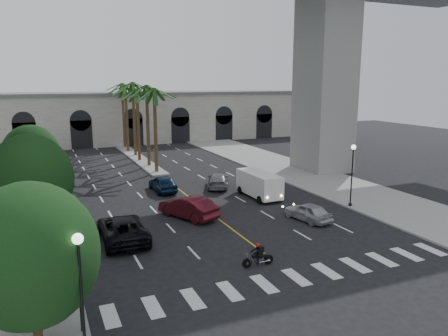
{
  "coord_description": "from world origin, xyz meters",
  "views": [
    {
      "loc": [
        -12.44,
        -20.26,
        10.61
      ],
      "look_at": [
        -1.06,
        6.0,
        4.78
      ],
      "focal_mm": 35.0,
      "sensor_mm": 36.0,
      "label": 1
    }
  ],
  "objects_px": {
    "lamp_post_left_far": "(54,175)",
    "cargo_van": "(259,184)",
    "motorcycle_rider": "(259,255)",
    "car_e": "(163,183)",
    "pedestrian_a": "(51,250)",
    "car_d": "(218,180)",
    "lamp_post_right": "(352,170)",
    "traffic_signal_near": "(79,279)",
    "car_a": "(308,212)",
    "lamp_post_left_near": "(81,290)",
    "car_c": "(123,229)",
    "pedestrian_b": "(17,263)",
    "car_b": "(188,207)",
    "traffic_signal_far": "(71,246)"
  },
  "relations": [
    {
      "from": "lamp_post_right",
      "to": "pedestrian_a",
      "type": "relative_size",
      "value": 3.36
    },
    {
      "from": "car_a",
      "to": "car_e",
      "type": "distance_m",
      "value": 15.15
    },
    {
      "from": "traffic_signal_near",
      "to": "pedestrian_b",
      "type": "height_order",
      "value": "traffic_signal_near"
    },
    {
      "from": "lamp_post_left_far",
      "to": "car_a",
      "type": "bearing_deg",
      "value": -28.39
    },
    {
      "from": "car_e",
      "to": "pedestrian_a",
      "type": "distance_m",
      "value": 17.5
    },
    {
      "from": "car_d",
      "to": "cargo_van",
      "type": "bearing_deg",
      "value": 135.4
    },
    {
      "from": "lamp_post_left_near",
      "to": "lamp_post_left_far",
      "type": "height_order",
      "value": "same"
    },
    {
      "from": "lamp_post_left_far",
      "to": "car_d",
      "type": "xyz_separation_m",
      "value": [
        15.27,
        2.94,
        -2.5
      ]
    },
    {
      "from": "motorcycle_rider",
      "to": "cargo_van",
      "type": "bearing_deg",
      "value": 62.85
    },
    {
      "from": "car_b",
      "to": "car_e",
      "type": "relative_size",
      "value": 1.13
    },
    {
      "from": "lamp_post_right",
      "to": "cargo_van",
      "type": "distance_m",
      "value": 8.31
    },
    {
      "from": "car_a",
      "to": "pedestrian_a",
      "type": "bearing_deg",
      "value": -7.67
    },
    {
      "from": "lamp_post_right",
      "to": "motorcycle_rider",
      "type": "height_order",
      "value": "lamp_post_right"
    },
    {
      "from": "traffic_signal_near",
      "to": "car_e",
      "type": "height_order",
      "value": "traffic_signal_near"
    },
    {
      "from": "lamp_post_left_far",
      "to": "cargo_van",
      "type": "height_order",
      "value": "lamp_post_left_far"
    },
    {
      "from": "traffic_signal_far",
      "to": "pedestrian_b",
      "type": "xyz_separation_m",
      "value": [
        -2.61,
        2.36,
        -1.44
      ]
    },
    {
      "from": "lamp_post_left_near",
      "to": "lamp_post_left_far",
      "type": "bearing_deg",
      "value": 90.0
    },
    {
      "from": "lamp_post_left_far",
      "to": "traffic_signal_near",
      "type": "distance_m",
      "value": 18.51
    },
    {
      "from": "pedestrian_b",
      "to": "car_b",
      "type": "bearing_deg",
      "value": 74.33
    },
    {
      "from": "car_b",
      "to": "cargo_van",
      "type": "xyz_separation_m",
      "value": [
        7.87,
        3.08,
        0.42
      ]
    },
    {
      "from": "car_e",
      "to": "car_d",
      "type": "bearing_deg",
      "value": 172.79
    },
    {
      "from": "lamp_post_left_far",
      "to": "motorcycle_rider",
      "type": "xyz_separation_m",
      "value": [
        10.2,
        -15.37,
        -2.58
      ]
    },
    {
      "from": "lamp_post_right",
      "to": "car_c",
      "type": "relative_size",
      "value": 0.87
    },
    {
      "from": "lamp_post_right",
      "to": "lamp_post_left_near",
      "type": "bearing_deg",
      "value": -150.31
    },
    {
      "from": "lamp_post_right",
      "to": "car_b",
      "type": "height_order",
      "value": "lamp_post_right"
    },
    {
      "from": "motorcycle_rider",
      "to": "car_d",
      "type": "distance_m",
      "value": 19.0
    },
    {
      "from": "lamp_post_right",
      "to": "pedestrian_b",
      "type": "height_order",
      "value": "lamp_post_right"
    },
    {
      "from": "traffic_signal_far",
      "to": "cargo_van",
      "type": "distance_m",
      "value": 21.17
    },
    {
      "from": "lamp_post_left_near",
      "to": "car_b",
      "type": "relative_size",
      "value": 1.02
    },
    {
      "from": "lamp_post_right",
      "to": "car_b",
      "type": "bearing_deg",
      "value": 168.31
    },
    {
      "from": "car_d",
      "to": "cargo_van",
      "type": "relative_size",
      "value": 0.91
    },
    {
      "from": "car_d",
      "to": "car_a",
      "type": "bearing_deg",
      "value": 124.6
    },
    {
      "from": "lamp_post_left_far",
      "to": "lamp_post_right",
      "type": "bearing_deg",
      "value": -19.33
    },
    {
      "from": "lamp_post_right",
      "to": "pedestrian_a",
      "type": "bearing_deg",
      "value": -174.01
    },
    {
      "from": "car_b",
      "to": "car_d",
      "type": "bearing_deg",
      "value": -150.57
    },
    {
      "from": "lamp_post_left_near",
      "to": "traffic_signal_near",
      "type": "bearing_deg",
      "value": 87.71
    },
    {
      "from": "car_c",
      "to": "pedestrian_b",
      "type": "bearing_deg",
      "value": 33.43
    },
    {
      "from": "traffic_signal_far",
      "to": "traffic_signal_near",
      "type": "bearing_deg",
      "value": -90.0
    },
    {
      "from": "cargo_van",
      "to": "traffic_signal_near",
      "type": "bearing_deg",
      "value": -137.52
    },
    {
      "from": "lamp_post_left_far",
      "to": "motorcycle_rider",
      "type": "bearing_deg",
      "value": -56.41
    },
    {
      "from": "car_c",
      "to": "pedestrian_b",
      "type": "relative_size",
      "value": 3.31
    },
    {
      "from": "lamp_post_left_far",
      "to": "motorcycle_rider",
      "type": "height_order",
      "value": "lamp_post_left_far"
    },
    {
      "from": "cargo_van",
      "to": "motorcycle_rider",
      "type": "bearing_deg",
      "value": -119.2
    },
    {
      "from": "lamp_post_left_far",
      "to": "car_b",
      "type": "distance_m",
      "value": 10.99
    },
    {
      "from": "car_c",
      "to": "pedestrian_a",
      "type": "relative_size",
      "value": 3.84
    },
    {
      "from": "car_a",
      "to": "car_e",
      "type": "xyz_separation_m",
      "value": [
        -7.79,
        13.0,
        0.09
      ]
    },
    {
      "from": "car_d",
      "to": "cargo_van",
      "type": "distance_m",
      "value": 5.48
    },
    {
      "from": "lamp_post_left_near",
      "to": "motorcycle_rider",
      "type": "xyz_separation_m",
      "value": [
        10.2,
        5.63,
        -2.58
      ]
    },
    {
      "from": "pedestrian_b",
      "to": "traffic_signal_far",
      "type": "bearing_deg",
      "value": 1.92
    },
    {
      "from": "lamp_post_right",
      "to": "traffic_signal_far",
      "type": "relative_size",
      "value": 1.47
    }
  ]
}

